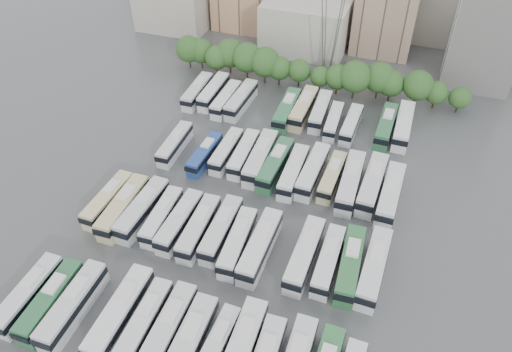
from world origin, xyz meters
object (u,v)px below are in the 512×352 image
(bus_r2_s11, at_px, (350,182))
(bus_r0_s4, at_px, (120,313))
(bus_r1_s7, at_px, (238,242))
(bus_r3_s10, at_px, (351,124))
(bus_r3_s1, at_px, (214,92))
(bus_r3_s2, at_px, (226,99))
(bus_r3_s8, at_px, (320,111))
(bus_r1_s10, at_px, (305,255))
(bus_r3_s6, at_px, (287,110))
(bus_r1_s8, at_px, (260,246))
(bus_r0_s6, at_px, (168,330))
(bus_r3_s12, at_px, (386,126))
(bus_r3_s7, at_px, (303,108))
(bus_r0_s8, at_px, (216,347))
(bus_r2_s7, at_px, (275,164))
(bus_r0_s1, at_px, (51,301))
(bus_r1_s1, at_px, (123,207))
(bus_r2_s3, at_px, (205,154))
(bus_r3_s9, at_px, (334,121))
(bus_r2_s4, at_px, (226,151))
(bus_r2_s6, at_px, (260,158))
(bus_r2_s10, at_px, (332,177))
(bus_r1_s2, at_px, (142,209))
(bus_r2_s12, at_px, (372,184))
(bus_r0_s5, at_px, (145,321))
(bus_r0_s7, at_px, (188,347))
(bus_r1_s13, at_px, (374,267))
(bus_r3_s3, at_px, (241,100))
(bus_r1_s6, at_px, (221,229))
(bus_r3_s13, at_px, (403,125))
(bus_r2_s9, at_px, (313,171))
(bus_r1_s0, at_px, (108,200))
(apartment_tower, at_px, (490,25))
(bus_r1_s5, at_px, (199,228))
(bus_r0_s9, at_px, (241,351))
(bus_r1_s4, at_px, (180,221))
(bus_r2_s1, at_px, (175,144))

(bus_r2_s11, bearing_deg, bus_r0_s4, -124.60)
(bus_r1_s7, relative_size, bus_r3_s10, 1.10)
(bus_r3_s1, xyz_separation_m, bus_r3_s2, (3.62, -1.89, -0.06))
(bus_r1_s7, height_order, bus_r3_s8, bus_r1_s7)
(bus_r1_s10, bearing_deg, bus_r0_s4, -137.70)
(bus_r3_s6, bearing_deg, bus_r1_s8, -80.86)
(bus_r0_s6, xyz_separation_m, bus_r3_s12, (19.63, 53.79, -0.06))
(bus_r3_s2, bearing_deg, bus_r3_s7, 7.35)
(bus_r0_s8, bearing_deg, bus_r2_s11, 76.30)
(bus_r2_s7, bearing_deg, bus_r2_s11, 0.72)
(bus_r0_s1, height_order, bus_r1_s1, bus_r1_s1)
(bus_r2_s3, xyz_separation_m, bus_r3_s9, (19.72, 17.83, -0.02))
(bus_r1_s7, xyz_separation_m, bus_r1_s10, (9.97, 0.86, 0.12))
(bus_r2_s4, bearing_deg, bus_r2_s6, -1.40)
(bus_r2_s10, xyz_separation_m, bus_r3_s9, (-3.37, 16.52, -0.10))
(bus_r2_s3, bearing_deg, bus_r1_s2, -99.43)
(bus_r2_s12, xyz_separation_m, bus_r3_s6, (-19.80, 16.84, -0.12))
(bus_r0_s5, relative_size, bus_r0_s7, 0.88)
(bus_r1_s13, xyz_separation_m, bus_r3_s3, (-32.93, 35.03, -0.13))
(bus_r0_s4, height_order, bus_r1_s2, bus_r0_s4)
(bus_r1_s6, bearing_deg, bus_r0_s5, -100.81)
(bus_r1_s13, xyz_separation_m, bus_r3_s1, (-39.62, 36.22, -0.18))
(bus_r3_s1, height_order, bus_r3_s7, bus_r3_s7)
(bus_r0_s1, distance_m, bus_r2_s12, 51.95)
(bus_r2_s4, distance_m, bus_r3_s3, 17.10)
(bus_r1_s1, relative_size, bus_r2_s4, 1.15)
(bus_r0_s4, distance_m, bus_r3_s13, 62.21)
(bus_r3_s2, relative_size, bus_r3_s12, 0.93)
(bus_r2_s9, distance_m, bus_r3_s1, 32.23)
(bus_r1_s0, height_order, bus_r1_s10, bus_r1_s10)
(bus_r2_s4, bearing_deg, bus_r2_s3, -148.41)
(apartment_tower, xyz_separation_m, bus_r1_s5, (-39.01, -64.16, -11.09))
(bus_r3_s2, height_order, bus_r3_s10, bus_r3_s2)
(bus_r3_s1, bearing_deg, bus_r0_s4, -79.62)
(bus_r0_s4, relative_size, bus_r0_s9, 1.01)
(bus_r0_s4, relative_size, bus_r2_s9, 1.06)
(bus_r1_s4, xyz_separation_m, bus_r2_s1, (-9.54, 17.79, -0.13))
(bus_r1_s8, relative_size, bus_r1_s13, 0.99)
(bus_r1_s6, bearing_deg, bus_r3_s12, 60.18)
(bus_r0_s4, height_order, bus_r1_s7, bus_r0_s4)
(bus_r0_s7, relative_size, bus_r1_s2, 1.05)
(bus_r1_s13, height_order, bus_r2_s9, bus_r1_s13)
(bus_r1_s5, bearing_deg, bus_r2_s10, 46.70)
(apartment_tower, xyz_separation_m, bus_r2_s7, (-32.52, -45.92, -11.02))
(bus_r1_s4, distance_m, bus_r3_s3, 35.86)
(bus_r2_s1, bearing_deg, bus_r2_s3, -8.93)
(bus_r2_s9, bearing_deg, bus_r3_s3, 140.81)
(bus_r2_s6, height_order, bus_r2_s12, bus_r2_s12)
(bus_r0_s9, xyz_separation_m, bus_r1_s8, (-3.19, 16.56, -0.05))
(bus_r2_s1, bearing_deg, bus_r3_s2, 77.99)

